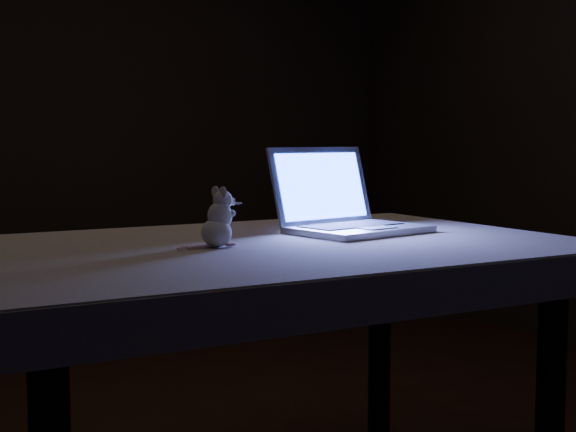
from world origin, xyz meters
TOP-DOWN VIEW (x-y plane):
  - back_wall at (0.00, 2.50)m, footprint 4.50×0.04m
  - table at (-0.18, -0.58)m, footprint 1.51×0.98m
  - tablecloth at (-0.21, -0.52)m, footprint 1.69×1.20m
  - laptop at (0.16, -0.50)m, footprint 0.42×0.39m
  - plush_mouse at (-0.32, -0.59)m, footprint 0.12×0.12m

SIDE VIEW (x-z plane):
  - table at x=-0.18m, z-range 0.00..0.80m
  - tablecloth at x=-0.21m, z-range 0.71..0.81m
  - plush_mouse at x=-0.32m, z-range 0.81..0.96m
  - laptop at x=0.16m, z-range 0.81..1.06m
  - back_wall at x=0.00m, z-range 0.00..2.60m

